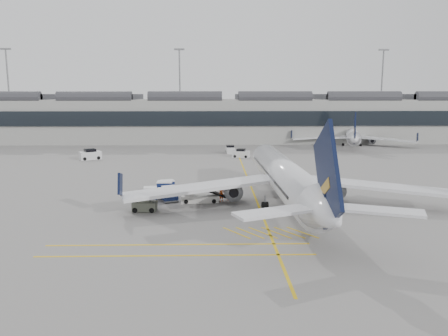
{
  "coord_description": "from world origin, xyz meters",
  "views": [
    {
      "loc": [
        5.01,
        -44.9,
        12.43
      ],
      "look_at": [
        6.15,
        4.61,
        4.0
      ],
      "focal_mm": 35.0,
      "sensor_mm": 36.0,
      "label": 1
    }
  ],
  "objects_px": {
    "airliner_main": "(285,178)",
    "pushback_tug": "(145,205)",
    "ramp_agent_b": "(229,193)",
    "baggage_cart_a": "(170,194)",
    "belt_loader": "(199,197)",
    "ramp_agent_a": "(221,194)"
  },
  "relations": [
    {
      "from": "airliner_main",
      "to": "pushback_tug",
      "type": "xyz_separation_m",
      "value": [
        -15.49,
        -2.48,
        -2.51
      ]
    },
    {
      "from": "belt_loader",
      "to": "pushback_tug",
      "type": "bearing_deg",
      "value": -148.2
    },
    {
      "from": "ramp_agent_a",
      "to": "ramp_agent_b",
      "type": "distance_m",
      "value": 1.01
    },
    {
      "from": "baggage_cart_a",
      "to": "belt_loader",
      "type": "bearing_deg",
      "value": -25.72
    },
    {
      "from": "airliner_main",
      "to": "pushback_tug",
      "type": "relative_size",
      "value": 15.54
    },
    {
      "from": "belt_loader",
      "to": "ramp_agent_b",
      "type": "height_order",
      "value": "belt_loader"
    },
    {
      "from": "airliner_main",
      "to": "ramp_agent_b",
      "type": "distance_m",
      "value": 7.09
    },
    {
      "from": "airliner_main",
      "to": "pushback_tug",
      "type": "distance_m",
      "value": 15.88
    },
    {
      "from": "baggage_cart_a",
      "to": "ramp_agent_b",
      "type": "xyz_separation_m",
      "value": [
        6.86,
        0.68,
        -0.14
      ]
    },
    {
      "from": "airliner_main",
      "to": "baggage_cart_a",
      "type": "height_order",
      "value": "airliner_main"
    },
    {
      "from": "belt_loader",
      "to": "ramp_agent_a",
      "type": "bearing_deg",
      "value": 2.24
    },
    {
      "from": "belt_loader",
      "to": "pushback_tug",
      "type": "height_order",
      "value": "belt_loader"
    },
    {
      "from": "ramp_agent_a",
      "to": "pushback_tug",
      "type": "bearing_deg",
      "value": -178.5
    },
    {
      "from": "belt_loader",
      "to": "ramp_agent_b",
      "type": "xyz_separation_m",
      "value": [
        3.49,
        0.79,
        0.21
      ]
    },
    {
      "from": "ramp_agent_b",
      "to": "pushback_tug",
      "type": "xyz_separation_m",
      "value": [
        -9.16,
        -4.74,
        -0.22
      ]
    },
    {
      "from": "ramp_agent_b",
      "to": "pushback_tug",
      "type": "distance_m",
      "value": 10.32
    },
    {
      "from": "ramp_agent_a",
      "to": "ramp_agent_b",
      "type": "xyz_separation_m",
      "value": [
        0.85,
        0.55,
        -0.02
      ]
    },
    {
      "from": "ramp_agent_b",
      "to": "ramp_agent_a",
      "type": "bearing_deg",
      "value": 4.83
    },
    {
      "from": "baggage_cart_a",
      "to": "airliner_main",
      "type": "bearing_deg",
      "value": -30.64
    },
    {
      "from": "belt_loader",
      "to": "ramp_agent_b",
      "type": "relative_size",
      "value": 3.16
    },
    {
      "from": "pushback_tug",
      "to": "belt_loader",
      "type": "bearing_deg",
      "value": 38.53
    },
    {
      "from": "ramp_agent_a",
      "to": "ramp_agent_b",
      "type": "bearing_deg",
      "value": 7.6
    }
  ]
}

